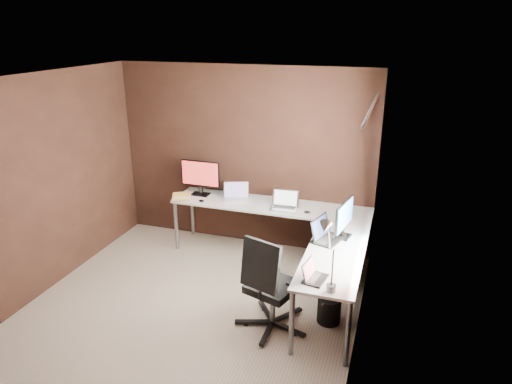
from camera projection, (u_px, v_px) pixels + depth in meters
room at (219, 203)px, 4.63m from camera, size 3.60×3.60×2.50m
desk at (289, 225)px, 5.56m from camera, size 2.65×2.25×0.73m
drawer_pedestal at (336, 256)px, 5.62m from camera, size 0.42×0.50×0.60m
monitor_left at (200, 176)px, 6.32m from camera, size 0.56×0.16×0.49m
monitor_right at (344, 217)px, 5.05m from camera, size 0.16×0.51×0.43m
laptop_white at (236, 196)px, 6.22m from camera, size 0.39×0.33×0.22m
laptop_silver at (285, 204)px, 5.92m from camera, size 0.36×0.26×0.23m
laptop_black_big at (325, 235)px, 5.06m from camera, size 0.36×0.44×0.25m
laptop_black_small at (313, 275)px, 4.27m from camera, size 0.23×0.29×0.18m
book_stack at (182, 197)px, 6.22m from camera, size 0.30×0.28×0.08m
mouse_left at (201, 201)px, 6.14m from camera, size 0.09×0.07×0.03m
mouse_corner at (307, 212)px, 5.77m from camera, size 0.10×0.08×0.03m
desk_lamp at (327, 246)px, 4.03m from camera, size 0.20×0.24×0.65m
office_chair at (271, 302)px, 4.67m from camera, size 0.59×0.62×1.06m
wastebasket at (329, 310)px, 4.82m from camera, size 0.29×0.29×0.29m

